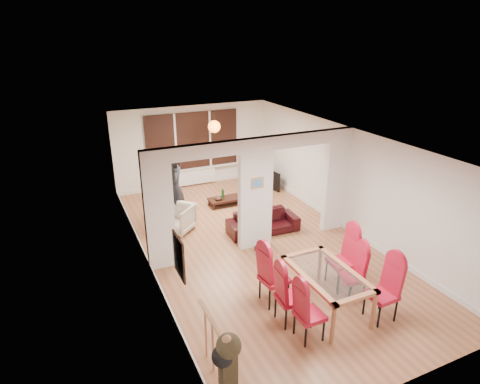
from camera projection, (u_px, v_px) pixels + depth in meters
floor at (255, 245)px, 9.50m from camera, size 5.00×9.00×0.01m
room_walls at (255, 194)px, 9.02m from camera, size 5.00×9.00×2.60m
divider_wall at (255, 194)px, 9.02m from camera, size 5.00×0.18×2.60m
bay_window_blinds at (193, 141)px, 12.69m from camera, size 3.00×0.08×1.80m
radiator at (195, 177)px, 13.11m from camera, size 1.40×0.08×0.50m
pendant_light at (214, 127)px, 11.61m from camera, size 0.36×0.36×0.36m
stair_newel at (214, 344)px, 5.72m from camera, size 0.40×1.20×1.10m
wall_poster at (179, 257)px, 5.92m from camera, size 0.04×0.52×0.67m
pillar_photo at (258, 183)px, 8.82m from camera, size 0.30×0.03×0.25m
dining_table at (325, 291)px, 7.17m from camera, size 0.93×1.65×0.77m
dining_chair_la at (310, 311)px, 6.43m from camera, size 0.42×0.42×1.05m
dining_chair_lb at (290, 294)px, 6.81m from camera, size 0.47×0.47×1.09m
dining_chair_lc at (274, 275)px, 7.30m from camera, size 0.51×0.51×1.16m
dining_chair_ra at (382, 291)px, 6.87m from camera, size 0.47×0.47×1.13m
dining_chair_rb at (353, 274)px, 7.44m from camera, size 0.50×0.50×1.03m
dining_chair_rc at (341, 259)px, 7.82m from camera, size 0.50×0.50×1.16m
sofa at (263, 222)px, 10.04m from camera, size 1.81×0.79×0.52m
armchair at (177, 218)px, 10.05m from camera, size 1.08×1.08×0.70m
person at (175, 189)px, 10.31m from camera, size 0.79×0.62×1.89m
television at (266, 179)px, 12.86m from camera, size 1.09×0.32×0.62m
coffee_table at (225, 202)px, 11.65m from camera, size 1.04×0.69×0.22m
bottle at (223, 193)px, 11.54m from camera, size 0.08×0.08×0.31m
bowl at (219, 199)px, 11.48m from camera, size 0.23×0.23×0.06m
shoes at (262, 250)px, 9.19m from camera, size 0.25×0.27×0.10m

